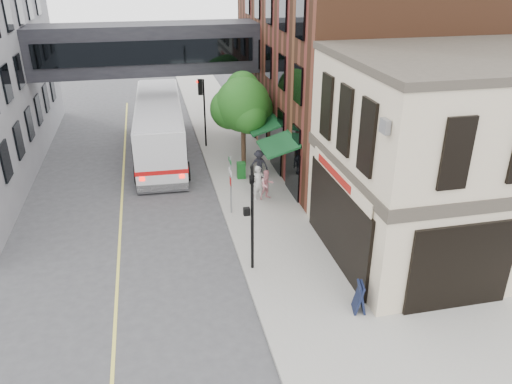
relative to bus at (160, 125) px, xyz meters
name	(u,v)px	position (x,y,z in m)	size (l,w,h in m)	color
ground	(253,301)	(2.58, -16.54, -1.93)	(120.00, 120.00, 0.00)	#38383A
sidewalk_main	(238,161)	(4.58, -2.54, -1.85)	(4.00, 60.00, 0.15)	gray
corner_building	(457,158)	(11.55, -14.54, 2.28)	(10.19, 8.12, 8.45)	#C5B197
brick_building	(359,41)	(12.56, -1.54, 5.06)	(13.76, 18.00, 14.00)	#4E2A18
skyway_bridge	(146,49)	(-0.42, 1.46, 4.57)	(14.00, 3.18, 3.00)	black
traffic_signal_near	(251,206)	(2.95, -14.54, 1.05)	(0.44, 0.22, 4.60)	black
traffic_signal_far	(202,99)	(2.84, 0.46, 1.41)	(0.53, 0.28, 4.50)	black
street_sign_pole	(231,180)	(2.97, -9.54, 0.00)	(0.08, 0.75, 3.00)	gray
street_tree	(242,104)	(4.77, -3.32, 1.98)	(3.80, 3.20, 5.60)	#382619
lane_marking	(122,199)	(-2.42, -6.54, -1.92)	(0.12, 40.00, 0.01)	#D8CC4C
bus	(160,125)	(0.00, 0.00, 0.00)	(3.45, 12.87, 3.44)	silver
pedestrian_a	(259,183)	(4.63, -8.34, -0.86)	(0.67, 0.44, 1.84)	beige
pedestrian_b	(267,185)	(5.07, -8.35, -0.98)	(0.78, 0.60, 1.60)	pink
pedestrian_c	(259,164)	(5.28, -5.59, -0.94)	(1.08, 0.62, 1.67)	black
newspaper_box	(241,170)	(4.27, -5.39, -1.31)	(0.47, 0.42, 0.95)	#125019
sandwich_board	(360,297)	(6.13, -18.04, -1.21)	(0.41, 0.64, 1.14)	black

